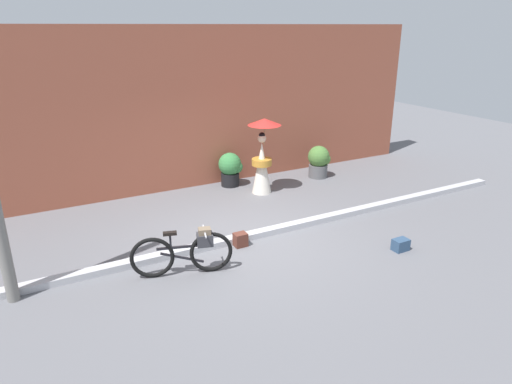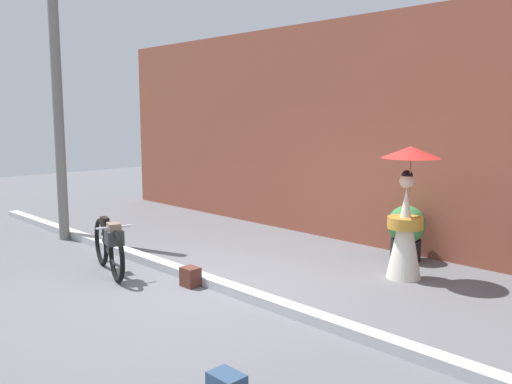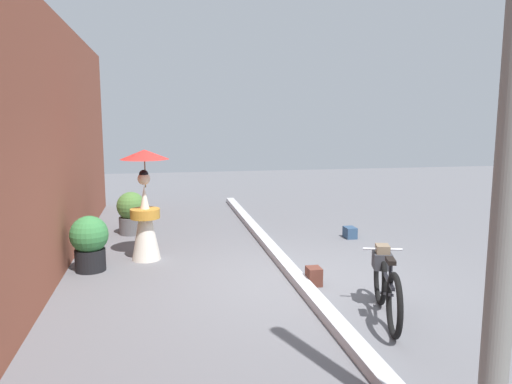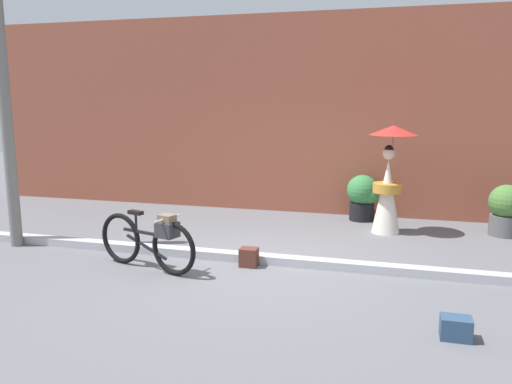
% 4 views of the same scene
% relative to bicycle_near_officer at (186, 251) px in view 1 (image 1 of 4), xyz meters
% --- Properties ---
extents(ground_plane, '(30.00, 30.00, 0.00)m').
position_rel_bicycle_near_officer_xyz_m(ground_plane, '(1.40, 0.69, -0.42)').
color(ground_plane, slate).
extents(building_wall, '(14.00, 0.40, 3.94)m').
position_rel_bicycle_near_officer_xyz_m(building_wall, '(1.40, 4.28, 1.55)').
color(building_wall, brown).
rests_on(building_wall, ground_plane).
extents(sidewalk_curb, '(14.00, 0.20, 0.12)m').
position_rel_bicycle_near_officer_xyz_m(sidewalk_curb, '(1.40, 0.69, -0.36)').
color(sidewalk_curb, '#B2B2B7').
rests_on(sidewalk_curb, ground_plane).
extents(bicycle_near_officer, '(1.63, 0.61, 0.80)m').
position_rel_bicycle_near_officer_xyz_m(bicycle_near_officer, '(0.00, 0.00, 0.00)').
color(bicycle_near_officer, black).
rests_on(bicycle_near_officer, ground_plane).
extents(person_with_parasol, '(0.80, 0.80, 1.85)m').
position_rel_bicycle_near_officer_xyz_m(person_with_parasol, '(3.03, 2.87, 0.51)').
color(person_with_parasol, silver).
rests_on(person_with_parasol, ground_plane).
extents(potted_plant_by_door, '(0.59, 0.58, 0.87)m').
position_rel_bicycle_near_officer_xyz_m(potted_plant_by_door, '(4.98, 3.21, 0.04)').
color(potted_plant_by_door, '#59595B').
rests_on(potted_plant_by_door, ground_plane).
extents(potted_plant_small, '(0.60, 0.59, 0.87)m').
position_rel_bicycle_near_officer_xyz_m(potted_plant_small, '(2.57, 3.70, 0.05)').
color(potted_plant_small, black).
rests_on(potted_plant_small, ground_plane).
extents(backpack_on_pavement, '(0.29, 0.21, 0.22)m').
position_rel_bicycle_near_officer_xyz_m(backpack_on_pavement, '(3.76, -1.07, -0.30)').
color(backpack_on_pavement, navy).
rests_on(backpack_on_pavement, ground_plane).
extents(backpack_spare, '(0.24, 0.20, 0.26)m').
position_rel_bicycle_near_officer_xyz_m(backpack_spare, '(1.24, 0.49, -0.28)').
color(backpack_spare, '#592D23').
rests_on(backpack_spare, ground_plane).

